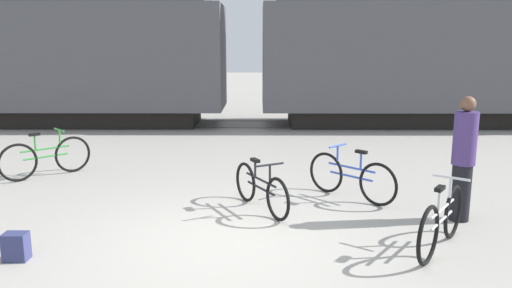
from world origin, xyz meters
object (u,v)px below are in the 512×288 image
at_px(bicycle_black, 261,189).
at_px(backpack, 16,247).
at_px(freight_train, 243,40).
at_px(person_in_purple, 463,159).
at_px(bicycle_green, 46,157).
at_px(bicycle_blue, 351,177).
at_px(bicycle_silver, 442,221).

height_order(bicycle_black, backpack, bicycle_black).
xyz_separation_m(freight_train, person_in_purple, (3.47, -8.96, -1.75)).
bearing_deg(bicycle_green, bicycle_blue, -13.75).
bearing_deg(backpack, person_in_purple, 13.74).
height_order(bicycle_silver, bicycle_blue, bicycle_silver).
xyz_separation_m(bicycle_silver, bicycle_green, (-6.45, 3.53, 0.00)).
relative_size(freight_train, person_in_purple, 26.00).
relative_size(bicycle_blue, backpack, 3.83).
height_order(bicycle_black, bicycle_blue, bicycle_blue).
bearing_deg(bicycle_green, bicycle_silver, -28.71).
xyz_separation_m(bicycle_green, person_in_purple, (7.12, -2.43, 0.54)).
distance_m(freight_train, backpack, 10.96).
bearing_deg(freight_train, bicycle_silver, -74.47).
relative_size(bicycle_silver, bicycle_black, 0.95).
relative_size(bicycle_green, bicycle_blue, 1.03).
height_order(bicycle_black, bicycle_green, bicycle_green).
height_order(bicycle_black, person_in_purple, person_in_purple).
bearing_deg(bicycle_black, bicycle_blue, 22.00).
height_order(bicycle_silver, bicycle_black, bicycle_silver).
distance_m(bicycle_black, person_in_purple, 3.02).
relative_size(bicycle_black, person_in_purple, 0.83).
bearing_deg(backpack, bicycle_blue, 28.97).
bearing_deg(bicycle_silver, freight_train, 105.53).
relative_size(bicycle_silver, person_in_purple, 0.79).
relative_size(bicycle_black, backpack, 4.48).
bearing_deg(freight_train, backpack, -103.07).
bearing_deg(freight_train, bicycle_blue, -75.52).
height_order(bicycle_blue, person_in_purple, person_in_purple).
xyz_separation_m(person_in_purple, backpack, (-5.88, -1.44, -0.76)).
bearing_deg(backpack, bicycle_silver, 3.63).
xyz_separation_m(bicycle_green, backpack, (1.24, -3.86, -0.22)).
xyz_separation_m(freight_train, bicycle_green, (-3.66, -6.53, -2.30)).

